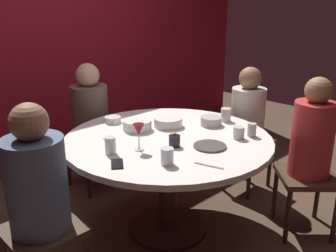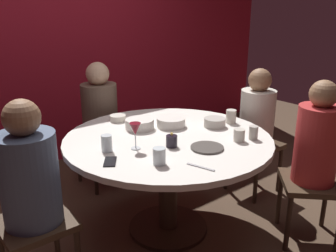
# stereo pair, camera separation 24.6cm
# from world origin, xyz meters

# --- Properties ---
(ground_plane) EXTENTS (8.00, 8.00, 0.00)m
(ground_plane) POSITION_xyz_m (0.00, 0.00, 0.00)
(ground_plane) COLOR #4C3828
(back_wall) EXTENTS (6.00, 0.10, 2.60)m
(back_wall) POSITION_xyz_m (0.00, 1.82, 1.30)
(back_wall) COLOR maroon
(back_wall) RESTS_ON ground
(dining_table) EXTENTS (1.47, 1.47, 0.76)m
(dining_table) POSITION_xyz_m (0.00, 0.00, 0.62)
(dining_table) COLOR silver
(dining_table) RESTS_ON ground
(seated_diner_left) EXTENTS (0.40, 0.40, 1.19)m
(seated_diner_left) POSITION_xyz_m (-0.98, 0.00, 0.73)
(seated_diner_left) COLOR #3F2D1E
(seated_diner_left) RESTS_ON ground
(seated_diner_back) EXTENTS (0.40, 0.40, 1.17)m
(seated_diner_back) POSITION_xyz_m (0.00, 1.00, 0.72)
(seated_diner_back) COLOR #3F2D1E
(seated_diner_back) RESTS_ON ground
(seated_diner_right) EXTENTS (0.40, 0.40, 1.14)m
(seated_diner_right) POSITION_xyz_m (1.00, 0.00, 0.71)
(seated_diner_right) COLOR #3F2D1E
(seated_diner_right) RESTS_ON ground
(seated_diner_front_right) EXTENTS (0.57, 0.57, 1.19)m
(seated_diner_front_right) POSITION_xyz_m (0.72, -0.72, 0.73)
(seated_diner_front_right) COLOR #3F2D1E
(seated_diner_front_right) RESTS_ON ground
(candle_holder) EXTENTS (0.08, 0.08, 0.10)m
(candle_holder) POSITION_xyz_m (-0.10, -0.16, 0.80)
(candle_holder) COLOR black
(candle_holder) RESTS_ON dining_table
(wine_glass) EXTENTS (0.08, 0.08, 0.18)m
(wine_glass) POSITION_xyz_m (-0.31, -0.05, 0.89)
(wine_glass) COLOR silver
(wine_glass) RESTS_ON dining_table
(dinner_plate) EXTENTS (0.22, 0.22, 0.01)m
(dinner_plate) POSITION_xyz_m (0.06, -0.33, 0.77)
(dinner_plate) COLOR #4C4742
(dinner_plate) RESTS_ON dining_table
(cell_phone) EXTENTS (0.14, 0.15, 0.01)m
(cell_phone) POSITION_xyz_m (-0.55, -0.13, 0.76)
(cell_phone) COLOR black
(cell_phone) RESTS_ON dining_table
(bowl_serving_large) EXTENTS (0.22, 0.22, 0.07)m
(bowl_serving_large) POSITION_xyz_m (-0.06, 0.27, 0.80)
(bowl_serving_large) COLOR silver
(bowl_serving_large) RESTS_ON dining_table
(bowl_salad_center) EXTENTS (0.22, 0.22, 0.07)m
(bowl_salad_center) POSITION_xyz_m (0.16, 0.16, 0.79)
(bowl_salad_center) COLOR silver
(bowl_salad_center) RESTS_ON dining_table
(bowl_small_white) EXTENTS (0.13, 0.13, 0.05)m
(bowl_small_white) POSITION_xyz_m (-0.08, 0.54, 0.78)
(bowl_small_white) COLOR beige
(bowl_small_white) RESTS_ON dining_table
(bowl_sauce_side) EXTENTS (0.16, 0.16, 0.07)m
(bowl_sauce_side) POSITION_xyz_m (0.42, -0.05, 0.79)
(bowl_sauce_side) COLOR #B2ADA3
(bowl_sauce_side) RESTS_ON dining_table
(cup_near_candle) EXTENTS (0.06, 0.06, 0.09)m
(cup_near_candle) POSITION_xyz_m (0.43, -0.41, 0.81)
(cup_near_candle) COLOR #B2ADA3
(cup_near_candle) RESTS_ON dining_table
(cup_by_left_diner) EXTENTS (0.08, 0.08, 0.09)m
(cup_by_left_diner) POSITION_xyz_m (0.33, -0.37, 0.80)
(cup_by_left_diner) COLOR beige
(cup_by_left_diner) RESTS_ON dining_table
(cup_by_right_diner) EXTENTS (0.08, 0.08, 0.10)m
(cup_by_right_diner) POSITION_xyz_m (-0.33, -0.33, 0.81)
(cup_by_right_diner) COLOR silver
(cup_by_right_diner) RESTS_ON dining_table
(cup_center_front) EXTENTS (0.07, 0.07, 0.11)m
(cup_center_front) POSITION_xyz_m (-0.47, 0.03, 0.81)
(cup_center_front) COLOR silver
(cup_center_front) RESTS_ON dining_table
(cup_far_edge) EXTENTS (0.08, 0.08, 0.10)m
(cup_far_edge) POSITION_xyz_m (0.59, -0.06, 0.81)
(cup_far_edge) COLOR beige
(cup_far_edge) RESTS_ON dining_table
(fork_near_plate) EXTENTS (0.08, 0.17, 0.01)m
(fork_near_plate) POSITION_xyz_m (-0.38, 0.20, 0.76)
(fork_near_plate) COLOR #B7B7BC
(fork_near_plate) RESTS_ON dining_table
(knife_near_plate) EXTENTS (0.07, 0.18, 0.01)m
(knife_near_plate) POSITION_xyz_m (-0.18, -0.52, 0.76)
(knife_near_plate) COLOR #B7B7BC
(knife_near_plate) RESTS_ON dining_table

